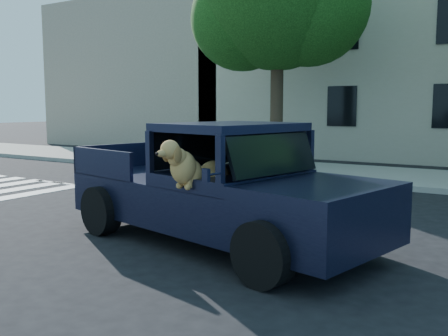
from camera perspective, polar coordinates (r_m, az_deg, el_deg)
The scene contains 6 objects.
ground at distance 7.38m, azimuth 1.04°, elevation -10.03°, with size 120.00×120.00×0.00m, color black.
far_sidewalk at distance 15.82m, azimuth 18.42°, elevation -0.96°, with size 60.00×4.00×0.15m, color gray.
lane_stripes at distance 9.84m, azimuth 21.77°, elevation -6.18°, with size 21.60×0.14×0.01m, color silver, non-canonical shape.
street_tree_left at distance 17.78m, azimuth 6.31°, elevation 18.45°, with size 6.00×5.20×8.60m.
building_left at distance 29.31m, azimuth -7.71°, elevation 10.50°, with size 12.00×6.00×8.00m, color tan.
pickup_truck at distance 7.99m, azimuth -1.17°, elevation -3.93°, with size 5.69×3.30×1.92m.
Camera 1 is at (3.62, -6.06, 2.16)m, focal length 40.00 mm.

